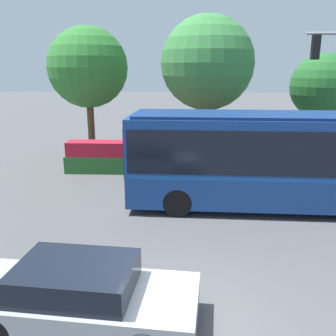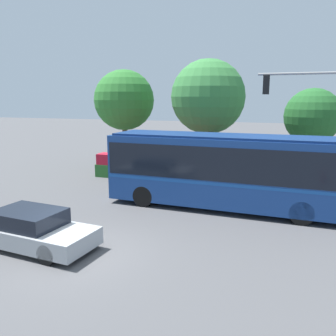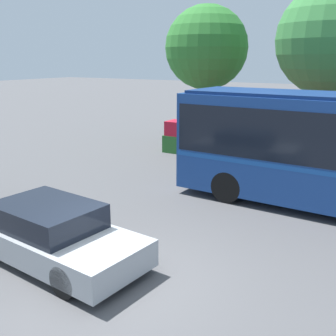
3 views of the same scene
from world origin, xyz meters
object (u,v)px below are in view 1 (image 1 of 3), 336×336
object	(u,v)px
sedan_foreground	(81,296)
street_tree_centre	(207,63)
street_tree_right	(323,86)
city_bus	(287,156)
street_tree_left	(88,68)

from	to	relation	value
sedan_foreground	street_tree_centre	world-z (taller)	street_tree_centre
street_tree_right	city_bus	bearing A→B (deg)	-115.99
street_tree_left	street_tree_right	size ratio (longest dim) A/B	1.24
street_tree_right	sedan_foreground	bearing A→B (deg)	-123.26
street_tree_left	street_tree_right	xyz separation A→B (m)	(12.69, 0.42, -0.98)
city_bus	street_tree_centre	bearing A→B (deg)	-67.15
city_bus	street_tree_centre	xyz separation A→B (m)	(-2.50, 6.55, 3.21)
sedan_foreground	city_bus	bearing A→B (deg)	54.56
sedan_foreground	street_tree_centre	distance (m)	14.28
sedan_foreground	street_tree_left	bearing A→B (deg)	107.87
sedan_foreground	street_tree_left	size ratio (longest dim) A/B	0.66
city_bus	street_tree_right	world-z (taller)	street_tree_right
city_bus	street_tree_centre	size ratio (longest dim) A/B	1.51
street_tree_left	street_tree_centre	xyz separation A→B (m)	(6.34, -0.92, 0.22)
street_tree_centre	city_bus	bearing A→B (deg)	-69.13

